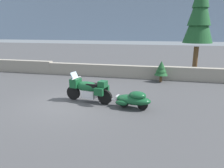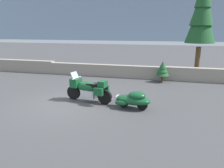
# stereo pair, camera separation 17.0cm
# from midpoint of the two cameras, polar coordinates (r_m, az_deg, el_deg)

# --- Properties ---
(ground_plane) EXTENTS (80.00, 80.00, 0.00)m
(ground_plane) POSITION_cam_midpoint_polar(r_m,az_deg,el_deg) (9.74, -12.59, -5.15)
(ground_plane) COLOR #424244
(stone_guard_wall) EXTENTS (24.00, 0.50, 0.94)m
(stone_guard_wall) POSITION_cam_midpoint_polar(r_m,az_deg,el_deg) (14.97, -3.37, 3.79)
(stone_guard_wall) COLOR gray
(stone_guard_wall) RESTS_ON ground
(distant_ridgeline) EXTENTS (240.00, 80.00, 16.00)m
(distant_ridgeline) POSITION_cam_midpoint_polar(r_m,az_deg,el_deg) (104.31, 11.63, 16.79)
(distant_ridgeline) COLOR #7F93AD
(distant_ridgeline) RESTS_ON ground
(touring_motorcycle) EXTENTS (2.30, 0.99, 1.33)m
(touring_motorcycle) POSITION_cam_midpoint_polar(r_m,az_deg,el_deg) (9.62, -6.94, -1.26)
(touring_motorcycle) COLOR black
(touring_motorcycle) RESTS_ON ground
(car_shaped_trailer) EXTENTS (2.23, 0.97, 0.76)m
(car_shaped_trailer) POSITION_cam_midpoint_polar(r_m,az_deg,el_deg) (8.82, 5.28, -4.09)
(car_shaped_trailer) COLOR black
(car_shaped_trailer) RESTS_ON ground
(pine_tree_tall) EXTENTS (2.03, 2.03, 7.11)m
(pine_tree_tall) POSITION_cam_midpoint_polar(r_m,az_deg,el_deg) (16.29, 22.48, 17.79)
(pine_tree_tall) COLOR brown
(pine_tree_tall) RESTS_ON ground
(pine_sapling_near) EXTENTS (0.84, 0.84, 1.34)m
(pine_sapling_near) POSITION_cam_midpoint_polar(r_m,az_deg,el_deg) (13.58, 12.86, 4.02)
(pine_sapling_near) COLOR brown
(pine_sapling_near) RESTS_ON ground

